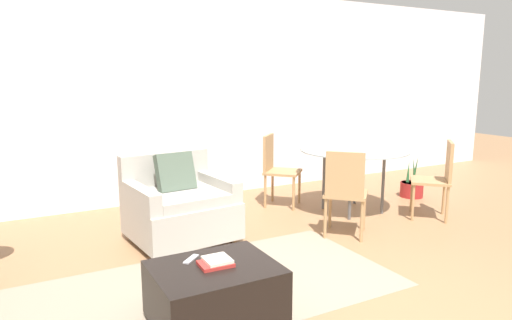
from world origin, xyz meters
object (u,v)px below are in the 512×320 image
at_px(dining_chair_near_left, 345,188).
at_px(dining_chair_far_left, 276,165).
at_px(armchair, 179,207).
at_px(potted_plant_small, 412,187).
at_px(ottoman, 215,292).
at_px(dining_chair_near_right, 439,174).
at_px(dining_table, 354,155).
at_px(book_stack, 216,262).
at_px(tv_remote_primary, 191,259).

distance_m(dining_chair_near_left, dining_chair_far_left, 1.36).
height_order(armchair, potted_plant_small, armchair).
distance_m(ottoman, dining_chair_near_right, 3.32).
distance_m(ottoman, dining_chair_far_left, 2.92).
distance_m(ottoman, dining_table, 2.99).
bearing_deg(ottoman, armchair, 78.91).
relative_size(armchair, dining_chair_far_left, 1.14).
bearing_deg(ottoman, dining_table, 32.42).
relative_size(armchair, potted_plant_small, 1.84).
xyz_separation_m(dining_table, dining_chair_near_left, (-0.68, -0.68, -0.17)).
xyz_separation_m(armchair, potted_plant_small, (3.34, 0.10, -0.22)).
xyz_separation_m(dining_chair_near_left, dining_chair_far_left, (0.00, 1.36, 0.00)).
distance_m(dining_chair_near_left, dining_chair_near_right, 1.36).
xyz_separation_m(armchair, ottoman, (-0.32, -1.63, -0.12)).
xyz_separation_m(ottoman, dining_chair_near_right, (3.17, 0.91, 0.29)).
bearing_deg(dining_table, dining_chair_near_right, -45.00).
bearing_deg(ottoman, book_stack, 31.30).
height_order(ottoman, dining_chair_near_right, dining_chair_near_right).
bearing_deg(tv_remote_primary, dining_chair_far_left, 47.55).
xyz_separation_m(dining_chair_near_right, dining_chair_far_left, (-1.36, 1.36, 0.00)).
xyz_separation_m(dining_chair_near_left, dining_chair_near_right, (1.36, 0.00, 0.00)).
bearing_deg(dining_table, dining_chair_near_left, -135.00).
bearing_deg(book_stack, dining_chair_near_left, 26.47).
relative_size(ottoman, dining_chair_near_right, 0.89).
relative_size(ottoman, tv_remote_primary, 5.56).
height_order(tv_remote_primary, dining_chair_near_left, dining_chair_near_left).
bearing_deg(armchair, potted_plant_small, 1.70).
bearing_deg(ottoman, dining_chair_far_left, 51.24).
bearing_deg(dining_chair_near_left, dining_chair_far_left, 90.00).
xyz_separation_m(book_stack, dining_chair_near_right, (3.16, 0.90, 0.09)).
xyz_separation_m(dining_table, potted_plant_small, (1.16, 0.14, -0.56)).
xyz_separation_m(armchair, dining_chair_near_right, (2.86, -0.72, 0.17)).
distance_m(armchair, dining_chair_near_right, 2.95).
distance_m(armchair, dining_chair_near_left, 1.67).
bearing_deg(book_stack, dining_chair_near_right, 15.84).
relative_size(tv_remote_primary, dining_table, 0.11).
xyz_separation_m(book_stack, potted_plant_small, (3.64, 1.72, -0.30)).
bearing_deg(ottoman, tv_remote_primary, 119.51).
xyz_separation_m(tv_remote_primary, dining_chair_near_left, (1.91, 0.74, 0.11)).
bearing_deg(dining_table, tv_remote_primary, -151.39).
xyz_separation_m(armchair, book_stack, (-0.30, -1.62, 0.08)).
bearing_deg(tv_remote_primary, ottoman, -60.49).
bearing_deg(book_stack, dining_table, 32.43).
height_order(dining_chair_far_left, potted_plant_small, dining_chair_far_left).
bearing_deg(dining_table, armchair, 178.86).
distance_m(ottoman, potted_plant_small, 4.05).
relative_size(ottoman, potted_plant_small, 1.43).
xyz_separation_m(tv_remote_primary, dining_chair_near_right, (3.27, 0.74, 0.11)).
distance_m(dining_chair_near_left, potted_plant_small, 2.05).
relative_size(ottoman, book_stack, 3.62).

